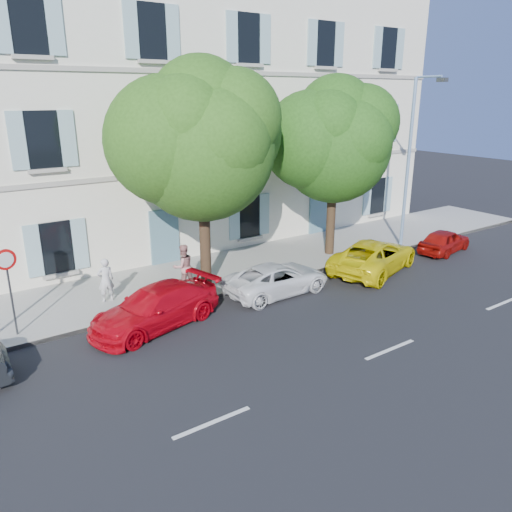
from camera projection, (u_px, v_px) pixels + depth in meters
ground at (303, 304)px, 17.76m from camera, size 90.00×90.00×0.00m
sidewalk at (236, 268)px, 21.22m from camera, size 36.00×4.50×0.15m
kerb at (265, 283)px, 19.52m from camera, size 36.00×0.16×0.16m
building at (170, 119)px, 23.87m from camera, size 28.00×7.00×12.00m
car_red_coupe at (155, 308)px, 15.91m from camera, size 4.80×2.85×1.31m
car_white_coupe at (277, 279)px, 18.61m from camera, size 4.16×1.97×1.15m
car_yellow_supercar at (374, 256)px, 20.89m from camera, size 5.33×3.67×1.35m
car_red_hatchback at (444, 241)px, 23.44m from camera, size 3.47×1.89×1.12m
tree_left at (202, 148)px, 17.48m from camera, size 5.19×5.19×8.05m
tree_right at (334, 146)px, 21.48m from camera, size 4.89×4.89×7.53m
road_sign at (8, 274)px, 14.62m from camera, size 0.62×0.20×2.73m
street_lamp at (412, 154)px, 22.74m from camera, size 0.27×1.65×7.74m
pedestrian_a at (106, 280)px, 17.45m from camera, size 0.58×0.39×1.58m
pedestrian_b at (183, 267)px, 18.60m from camera, size 0.84×0.66×1.71m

